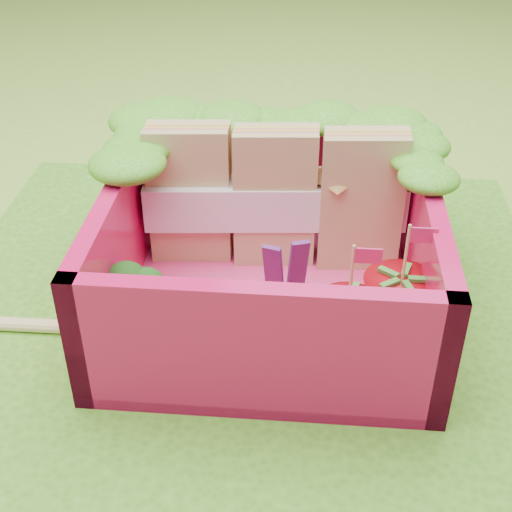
{
  "coord_description": "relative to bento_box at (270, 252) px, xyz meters",
  "views": [
    {
      "loc": [
        0.26,
        -2.32,
        1.9
      ],
      "look_at": [
        0.06,
        0.07,
        0.28
      ],
      "focal_mm": 50.0,
      "sensor_mm": 36.0,
      "label": 1
    }
  ],
  "objects": [
    {
      "name": "strawberry_left",
      "position": [
        0.31,
        -0.32,
        -0.1
      ],
      "size": [
        0.24,
        0.24,
        0.48
      ],
      "color": "red",
      "rests_on": "bento_floor"
    },
    {
      "name": "carrot_sticks",
      "position": [
        -0.26,
        -0.32,
        -0.09
      ],
      "size": [
        0.16,
        0.14,
        0.29
      ],
      "color": "#E35713",
      "rests_on": "bento_floor"
    },
    {
      "name": "ground",
      "position": [
        -0.12,
        -0.07,
        -0.31
      ],
      "size": [
        14.0,
        14.0,
        0.0
      ],
      "primitive_type": "plane",
      "color": "#8BB834",
      "rests_on": "ground"
    },
    {
      "name": "chopsticks",
      "position": [
        -1.03,
        -0.24,
        -0.25
      ],
      "size": [
        2.31,
        0.09,
        0.05
      ],
      "color": "#E9CA80",
      "rests_on": "placemat"
    },
    {
      "name": "placemat",
      "position": [
        -0.12,
        -0.07,
        -0.29
      ],
      "size": [
        2.6,
        2.6,
        0.03
      ],
      "primitive_type": "cube",
      "color": "#4E9822",
      "rests_on": "ground"
    },
    {
      "name": "lettuce_ruffle",
      "position": [
        -0.0,
        0.47,
        0.33
      ],
      "size": [
        1.43,
        0.77,
        0.11
      ],
      "color": "#1B7E16",
      "rests_on": "bento_box"
    },
    {
      "name": "strawberry_right",
      "position": [
        0.5,
        -0.24,
        -0.08
      ],
      "size": [
        0.29,
        0.29,
        0.53
      ],
      "color": "red",
      "rests_on": "bento_floor"
    },
    {
      "name": "snap_peas",
      "position": [
        0.39,
        -0.21,
        -0.2
      ],
      "size": [
        0.58,
        0.49,
        0.05
      ],
      "color": "#5FB137",
      "rests_on": "bento_floor"
    },
    {
      "name": "sandwich_stack",
      "position": [
        0.01,
        0.3,
        0.08
      ],
      "size": [
        1.14,
        0.26,
        0.62
      ],
      "color": "tan",
      "rests_on": "bento_floor"
    },
    {
      "name": "bento_box",
      "position": [
        0.0,
        0.0,
        0.0
      ],
      "size": [
        1.3,
        1.3,
        0.55
      ],
      "color": "#DF1253",
      "rests_on": "placemat"
    },
    {
      "name": "broccoli",
      "position": [
        -0.51,
        -0.31,
        -0.05
      ],
      "size": [
        0.31,
        0.31,
        0.26
      ],
      "color": "#619448",
      "rests_on": "bento_floor"
    },
    {
      "name": "purple_wedges",
      "position": [
        0.07,
        -0.14,
        -0.04
      ],
      "size": [
        0.16,
        0.08,
        0.38
      ],
      "color": "#4C1B60",
      "rests_on": "bento_floor"
    },
    {
      "name": "bento_floor",
      "position": [
        -0.0,
        0.0,
        -0.25
      ],
      "size": [
        1.3,
        1.3,
        0.05
      ],
      "primitive_type": "cube",
      "color": "#FF418C",
      "rests_on": "placemat"
    }
  ]
}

